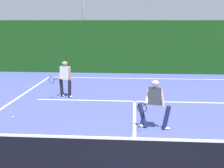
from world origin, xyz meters
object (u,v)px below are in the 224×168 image
object	(u,v)px
light_pole	(83,4)
tennis_ball	(13,117)
player_near	(154,103)
player_far	(65,77)

from	to	relation	value
light_pole	tennis_ball	bearing A→B (deg)	-93.19
player_near	tennis_ball	bearing A→B (deg)	5.67
tennis_ball	light_pole	size ratio (longest dim) A/B	0.01
player_near	light_pole	world-z (taller)	light_pole
player_near	player_far	xyz separation A→B (m)	(-3.62, 3.65, 0.03)
player_far	light_pole	distance (m)	8.87
player_near	light_pole	xyz separation A→B (m)	(-4.15, 11.79, 3.53)
player_near	light_pole	size ratio (longest dim) A/B	0.22
player_near	tennis_ball	distance (m)	4.88
player_far	tennis_ball	distance (m)	3.34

